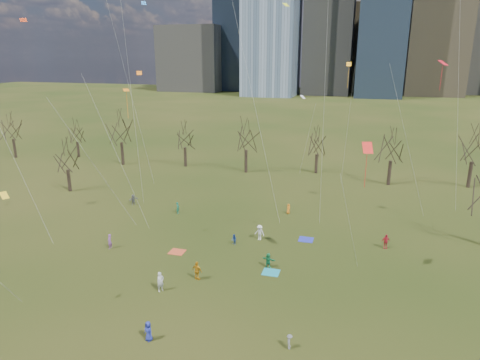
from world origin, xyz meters
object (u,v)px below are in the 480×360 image
(person_0, at_px, (148,331))
(person_4, at_px, (197,271))
(blanket_teal, at_px, (271,272))
(blanket_crimson, at_px, (177,252))
(person_1, at_px, (160,282))
(blanket_navy, at_px, (306,240))

(person_0, xyz_separation_m, person_4, (0.16, 9.17, 0.14))
(blanket_teal, distance_m, blanket_crimson, 10.60)
(person_0, height_order, person_4, person_4)
(blanket_teal, distance_m, person_1, 10.54)
(person_1, bearing_deg, person_4, -9.69)
(blanket_teal, bearing_deg, blanket_crimson, 171.40)
(person_1, xyz_separation_m, person_4, (2.37, 2.73, 0.00))
(person_0, bearing_deg, person_1, 133.48)
(blanket_navy, height_order, person_1, person_1)
(blanket_crimson, height_order, person_4, person_4)
(person_0, xyz_separation_m, person_1, (-2.21, 6.44, 0.14))
(blanket_navy, relative_size, person_1, 0.88)
(blanket_teal, bearing_deg, person_1, -145.37)
(person_4, bearing_deg, blanket_teal, -138.03)
(blanket_navy, bearing_deg, person_0, -112.40)
(blanket_teal, relative_size, person_1, 0.88)
(blanket_teal, xyz_separation_m, blanket_navy, (2.20, 8.53, 0.00))
(blanket_crimson, relative_size, person_0, 1.04)
(person_1, bearing_deg, blanket_crimson, 45.00)
(blanket_crimson, xyz_separation_m, person_4, (4.21, -4.82, 0.90))
(blanket_crimson, xyz_separation_m, person_1, (1.84, -7.55, 0.89))
(blanket_teal, height_order, person_4, person_4)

